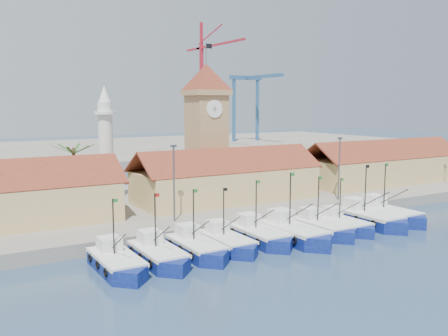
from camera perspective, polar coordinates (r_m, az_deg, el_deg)
ground at (r=56.46m, az=10.93°, el=-8.45°), size 400.00×400.00×0.00m
quay at (r=75.39m, az=-1.26°, el=-3.75°), size 140.00×32.00×1.50m
terminal at (r=155.44m, az=-17.04°, el=1.75°), size 240.00×80.00×2.00m
boat_0 at (r=47.22m, az=-12.08°, el=-10.72°), size 3.40×9.31×7.05m
boat_1 at (r=48.89m, az=-7.41°, el=-9.98°), size 3.43×9.40×7.12m
boat_2 at (r=50.94m, az=-3.03°, el=-9.21°), size 3.42×9.36×7.09m
boat_3 at (r=52.93m, az=0.43°, el=-8.59°), size 3.31×9.06×6.85m
boat_4 at (r=55.46m, az=4.18°, el=-7.82°), size 3.52×9.65×7.30m
boat_5 at (r=56.59m, az=8.13°, el=-7.48°), size 3.89×10.66×8.07m
boat_6 at (r=59.90m, az=11.20°, el=-6.81°), size 3.47×9.50×7.19m
boat_7 at (r=62.24m, az=13.57°, el=-6.39°), size 3.24×8.87×6.71m
boat_8 at (r=65.55m, az=16.37°, el=-5.66°), size 3.90×10.68×8.08m
boat_9 at (r=68.73m, az=18.37°, el=-5.15°), size 3.85×10.55×7.98m
hall_center at (r=71.42m, az=0.31°, el=-1.73°), size 27.04×10.13×7.61m
hall_right at (r=91.92m, az=17.68°, el=-0.05°), size 31.20×10.13×7.61m
clock_tower at (r=75.81m, az=-2.03°, el=4.85°), size 5.80×5.80×22.70m
minaret at (r=71.92m, az=-13.36°, el=2.74°), size 3.00×3.00×16.30m
palm_tree at (r=69.03m, az=-16.74°, el=-0.46°), size 5.60×5.03×8.39m
lamp_posts at (r=64.69m, az=4.34°, el=-0.47°), size 80.70×0.25×9.03m
crane_red_right at (r=163.45m, az=-2.25°, el=10.40°), size 1.00×35.74×39.29m
gantry at (r=177.01m, az=3.12°, el=8.87°), size 13.00×22.00×23.20m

